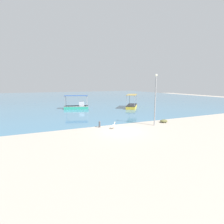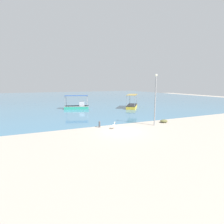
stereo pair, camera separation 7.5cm
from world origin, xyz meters
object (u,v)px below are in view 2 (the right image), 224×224
at_px(lamp_post, 155,97).
at_px(mooring_bollard, 100,124).
at_px(fishing_boat_near_left, 132,105).
at_px(fishing_boat_far_left, 77,106).
at_px(pelican, 113,126).
at_px(net_pile, 164,121).

xyz_separation_m(lamp_post, mooring_bollard, (-6.50, 1.75, -3.05)).
relative_size(fishing_boat_near_left, fishing_boat_far_left, 1.10).
xyz_separation_m(fishing_boat_near_left, pelican, (-10.56, -14.12, -0.16)).
xyz_separation_m(fishing_boat_far_left, net_pile, (7.70, -16.90, -0.39)).
distance_m(fishing_boat_near_left, pelican, 17.63).
distance_m(mooring_bollard, net_pile, 8.68).
bearing_deg(pelican, fishing_boat_near_left, 53.20).
bearing_deg(fishing_boat_far_left, net_pile, -65.52).
bearing_deg(fishing_boat_near_left, net_pile, -102.78).
distance_m(fishing_boat_near_left, mooring_bollard, 17.34).
height_order(pelican, mooring_bollard, pelican).
bearing_deg(lamp_post, pelican, 175.74).
relative_size(lamp_post, mooring_bollard, 8.25).
bearing_deg(fishing_boat_near_left, fishing_boat_far_left, 163.68).
bearing_deg(net_pile, lamp_post, -160.01).
relative_size(fishing_boat_far_left, lamp_post, 0.82).
distance_m(fishing_boat_far_left, pelican, 17.28).
relative_size(fishing_boat_near_left, mooring_bollard, 7.42).
relative_size(lamp_post, net_pile, 6.17).
xyz_separation_m(fishing_boat_far_left, lamp_post, (5.57, -17.68, 2.87)).
bearing_deg(mooring_bollard, net_pile, -6.44).
relative_size(fishing_boat_far_left, pelican, 6.33).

